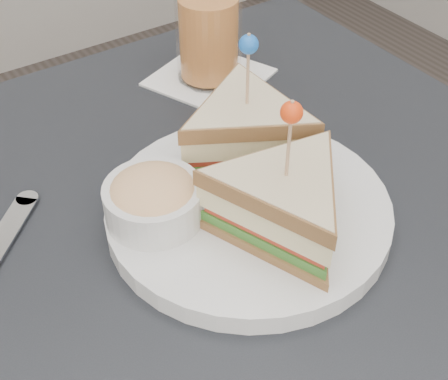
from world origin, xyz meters
TOP-DOWN VIEW (x-y plane):
  - table at (0.00, 0.00)m, footprint 0.80×0.80m
  - plate_meal at (0.04, 0.01)m, footprint 0.37×0.37m
  - drink_set at (0.15, 0.25)m, footprint 0.17×0.17m

SIDE VIEW (x-z plane):
  - table at x=0.00m, z-range 0.30..1.05m
  - plate_meal at x=0.04m, z-range 0.71..0.88m
  - drink_set at x=0.15m, z-range 0.74..0.91m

